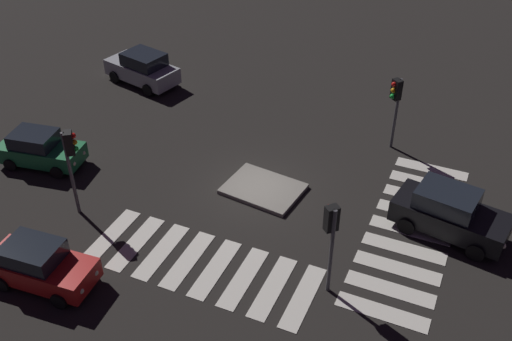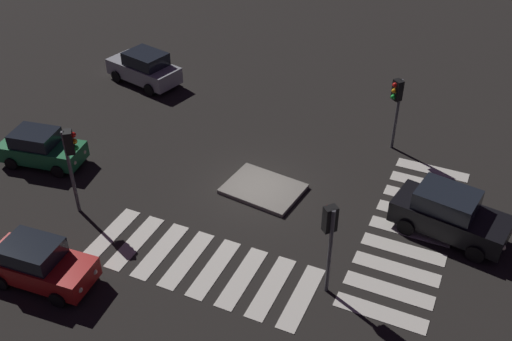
{
  "view_description": "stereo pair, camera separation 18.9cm",
  "coord_description": "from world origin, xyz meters",
  "px_view_note": "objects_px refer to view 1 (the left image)",
  "views": [
    {
      "loc": [
        8.31,
        -18.87,
        15.73
      ],
      "look_at": [
        0.0,
        0.0,
        1.0
      ],
      "focal_mm": 41.83,
      "sensor_mm": 36.0,
      "label": 1
    },
    {
      "loc": [
        8.48,
        -18.79,
        15.73
      ],
      "look_at": [
        0.0,
        0.0,
        1.0
      ],
      "focal_mm": 41.83,
      "sensor_mm": 36.0,
      "label": 2
    }
  ],
  "objects_px": {
    "car_red": "(40,265)",
    "car_black": "(449,213)",
    "traffic_light_north": "(396,97)",
    "car_green": "(40,149)",
    "traffic_light_east": "(331,228)",
    "traffic_light_south": "(70,153)",
    "car_silver": "(143,68)",
    "traffic_island": "(263,189)"
  },
  "relations": [
    {
      "from": "traffic_island",
      "to": "car_silver",
      "type": "distance_m",
      "value": 12.14
    },
    {
      "from": "traffic_island",
      "to": "car_red",
      "type": "height_order",
      "value": "car_red"
    },
    {
      "from": "traffic_island",
      "to": "car_green",
      "type": "xyz_separation_m",
      "value": [
        -10.08,
        -2.25,
        0.73
      ]
    },
    {
      "from": "car_silver",
      "to": "traffic_light_east",
      "type": "distance_m",
      "value": 18.15
    },
    {
      "from": "car_black",
      "to": "traffic_light_south",
      "type": "distance_m",
      "value": 14.87
    },
    {
      "from": "car_green",
      "to": "traffic_light_east",
      "type": "bearing_deg",
      "value": -17.5
    },
    {
      "from": "traffic_island",
      "to": "traffic_light_north",
      "type": "bearing_deg",
      "value": 53.12
    },
    {
      "from": "traffic_island",
      "to": "traffic_light_east",
      "type": "height_order",
      "value": "traffic_light_east"
    },
    {
      "from": "car_red",
      "to": "car_green",
      "type": "bearing_deg",
      "value": 126.05
    },
    {
      "from": "car_green",
      "to": "traffic_island",
      "type": "bearing_deg",
      "value": 3.21
    },
    {
      "from": "traffic_light_north",
      "to": "traffic_island",
      "type": "bearing_deg",
      "value": 1.87
    },
    {
      "from": "traffic_light_south",
      "to": "traffic_island",
      "type": "bearing_deg",
      "value": -1.15
    },
    {
      "from": "car_silver",
      "to": "traffic_light_south",
      "type": "xyz_separation_m",
      "value": [
        3.92,
        -10.84,
        1.99
      ]
    },
    {
      "from": "car_black",
      "to": "traffic_light_east",
      "type": "height_order",
      "value": "traffic_light_east"
    },
    {
      "from": "traffic_light_south",
      "to": "traffic_light_north",
      "type": "bearing_deg",
      "value": 7.71
    },
    {
      "from": "car_silver",
      "to": "car_black",
      "type": "relative_size",
      "value": 0.99
    },
    {
      "from": "traffic_light_south",
      "to": "traffic_light_east",
      "type": "relative_size",
      "value": 1.06
    },
    {
      "from": "traffic_light_south",
      "to": "car_silver",
      "type": "bearing_deg",
      "value": 74.24
    },
    {
      "from": "car_silver",
      "to": "traffic_island",
      "type": "bearing_deg",
      "value": 160.52
    },
    {
      "from": "car_green",
      "to": "traffic_light_south",
      "type": "xyz_separation_m",
      "value": [
        3.8,
        -2.07,
        2.1
      ]
    },
    {
      "from": "traffic_light_east",
      "to": "traffic_light_south",
      "type": "bearing_deg",
      "value": 42.96
    },
    {
      "from": "car_green",
      "to": "traffic_light_south",
      "type": "distance_m",
      "value": 4.81
    },
    {
      "from": "car_silver",
      "to": "car_red",
      "type": "distance_m",
      "value": 15.54
    },
    {
      "from": "car_red",
      "to": "car_black",
      "type": "bearing_deg",
      "value": 29.73
    },
    {
      "from": "traffic_island",
      "to": "traffic_light_east",
      "type": "relative_size",
      "value": 0.96
    },
    {
      "from": "traffic_island",
      "to": "car_black",
      "type": "distance_m",
      "value": 7.73
    },
    {
      "from": "car_green",
      "to": "car_red",
      "type": "bearing_deg",
      "value": -59.09
    },
    {
      "from": "car_red",
      "to": "traffic_light_east",
      "type": "height_order",
      "value": "traffic_light_east"
    },
    {
      "from": "traffic_light_north",
      "to": "car_red",
      "type": "bearing_deg",
      "value": 4.71
    },
    {
      "from": "traffic_light_east",
      "to": "traffic_light_north",
      "type": "xyz_separation_m",
      "value": [
        -0.1,
        9.83,
        -0.02
      ]
    },
    {
      "from": "car_red",
      "to": "traffic_light_north",
      "type": "bearing_deg",
      "value": 51.73
    },
    {
      "from": "car_black",
      "to": "traffic_light_north",
      "type": "relative_size",
      "value": 1.28
    },
    {
      "from": "car_black",
      "to": "car_red",
      "type": "xyz_separation_m",
      "value": [
        -12.76,
        -8.59,
        -0.12
      ]
    },
    {
      "from": "car_silver",
      "to": "car_black",
      "type": "bearing_deg",
      "value": 174.35
    },
    {
      "from": "car_red",
      "to": "traffic_light_north",
      "type": "distance_m",
      "value": 16.62
    },
    {
      "from": "traffic_island",
      "to": "traffic_light_south",
      "type": "height_order",
      "value": "traffic_light_south"
    },
    {
      "from": "car_black",
      "to": "car_red",
      "type": "relative_size",
      "value": 1.16
    },
    {
      "from": "car_silver",
      "to": "traffic_light_east",
      "type": "relative_size",
      "value": 1.26
    },
    {
      "from": "traffic_light_east",
      "to": "car_green",
      "type": "bearing_deg",
      "value": 34.73
    },
    {
      "from": "traffic_island",
      "to": "traffic_light_east",
      "type": "bearing_deg",
      "value": -45.26
    },
    {
      "from": "car_silver",
      "to": "car_green",
      "type": "height_order",
      "value": "car_silver"
    },
    {
      "from": "car_black",
      "to": "car_red",
      "type": "bearing_deg",
      "value": -136.37
    }
  ]
}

